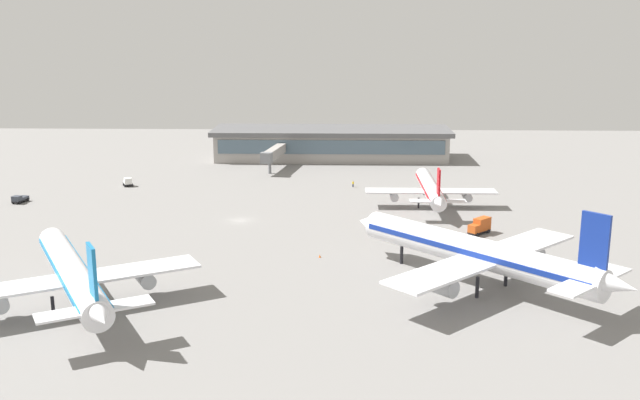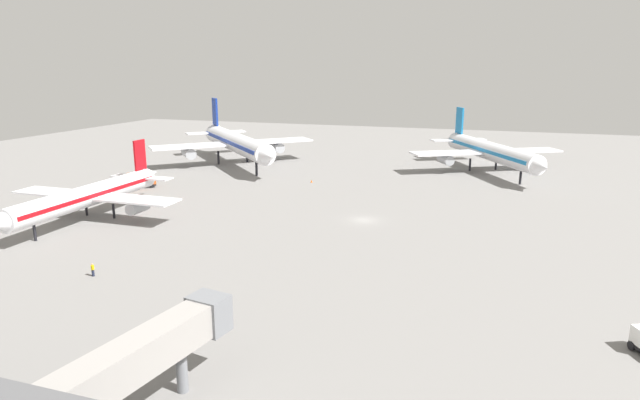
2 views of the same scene
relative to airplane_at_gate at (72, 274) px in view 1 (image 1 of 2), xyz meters
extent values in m
plane|color=gray|center=(-18.46, -51.03, -5.24)|extent=(288.00, 288.00, 0.00)
cube|color=#9E9993|center=(-37.74, -129.03, -1.08)|extent=(72.83, 21.29, 8.33)
cube|color=#4C6070|center=(-37.74, -118.18, 0.11)|extent=(69.92, 0.30, 4.29)
cube|color=#59595B|center=(-37.74, -129.03, 3.68)|extent=(75.74, 22.14, 1.43)
cylinder|color=white|center=(0.26, -0.46, 0.00)|extent=(23.30, 36.77, 4.37)
cone|color=white|center=(10.65, -18.92, 0.00)|extent=(5.76, 5.85, 4.15)
cone|color=white|center=(-10.13, 18.00, 0.66)|extent=(5.73, 6.48, 3.50)
cube|color=#1972B2|center=(0.26, -0.46, 0.33)|extent=(22.60, 35.43, 0.79)
cube|color=white|center=(-0.72, 1.27, -0.44)|extent=(36.02, 24.06, 0.39)
cylinder|color=#A5A8AD|center=(-9.93, -3.92, -1.97)|extent=(4.63, 5.68, 2.40)
cube|color=white|center=(-8.51, 15.12, 0.44)|extent=(14.91, 10.51, 0.31)
cube|color=#1972B2|center=(-8.51, 15.12, 5.68)|extent=(2.28, 3.56, 6.99)
cylinder|color=black|center=(7.08, -12.58, -3.71)|extent=(0.52, 0.52, 3.06)
cylinder|color=black|center=(1.75, 4.02, -3.71)|extent=(0.52, 0.52, 3.06)
cylinder|color=black|center=(-4.35, 0.59, -3.71)|extent=(0.52, 0.52, 3.06)
cylinder|color=white|center=(-62.67, -10.66, 0.69)|extent=(34.73, 35.80, 4.94)
cone|color=white|center=(-46.05, -27.91, 0.69)|extent=(6.81, 6.82, 4.70)
cone|color=white|center=(-79.28, 6.59, 1.43)|extent=(7.13, 7.19, 3.95)
cube|color=navy|center=(-62.67, -10.66, 1.06)|extent=(33.55, 34.57, 0.89)
cube|color=white|center=(-64.23, -9.04, 0.19)|extent=(35.74, 34.79, 0.44)
cylinder|color=#A5A8AD|center=(-55.62, -0.75, -1.54)|extent=(6.01, 6.09, 2.72)
cylinder|color=#A5A8AD|center=(-72.84, -17.34, -1.54)|extent=(6.01, 6.09, 2.72)
cube|color=white|center=(-76.69, 3.90, 1.18)|extent=(15.09, 14.74, 0.36)
cube|color=navy|center=(-76.69, 3.90, 7.11)|extent=(3.38, 3.48, 7.91)
cylinder|color=black|center=(-51.76, -21.99, -3.51)|extent=(0.59, 0.59, 3.46)
cylinder|color=black|center=(-62.31, -5.33, -3.51)|extent=(0.59, 0.59, 3.46)
cylinder|color=black|center=(-68.01, -10.82, -3.51)|extent=(0.59, 0.59, 3.46)
cylinder|color=white|center=(-61.92, -65.93, -0.98)|extent=(3.60, 32.33, 3.56)
cone|color=white|center=(-61.90, -83.15, -0.98)|extent=(3.38, 3.56, 3.38)
cone|color=white|center=(-61.94, -48.70, -0.44)|extent=(2.85, 4.45, 2.84)
cube|color=red|center=(-61.92, -65.93, -0.71)|extent=(3.67, 31.03, 0.64)
cube|color=white|center=(-61.92, -64.31, -1.33)|extent=(30.71, 5.21, 0.32)
cylinder|color=#A5A8AD|center=(-53.32, -64.30, -2.58)|extent=(1.96, 4.20, 1.96)
cylinder|color=#A5A8AD|center=(-70.52, -64.32, -2.58)|extent=(1.96, 4.20, 1.96)
cube|color=white|center=(-61.94, -51.38, -0.62)|extent=(12.29, 2.91, 0.26)
cube|color=red|center=(-61.94, -51.38, 3.64)|extent=(0.39, 3.10, 5.69)
cylinder|color=black|center=(-61.90, -77.24, -4.00)|extent=(0.43, 0.43, 2.49)
cylinder|color=black|center=(-59.08, -63.34, -4.00)|extent=(0.43, 0.43, 2.49)
cylinder|color=black|center=(-64.77, -63.34, -4.00)|extent=(0.43, 0.43, 2.49)
cube|color=black|center=(36.98, -66.26, -4.69)|extent=(2.83, 4.71, 0.30)
cube|color=#333842|center=(37.27, -64.99, -3.94)|extent=(2.25, 2.18, 1.20)
cube|color=#3F596B|center=(37.45, -64.20, -3.70)|extent=(1.57, 0.43, 0.67)
cube|color=#333842|center=(36.78, -67.14, -4.24)|extent=(2.43, 2.96, 0.60)
cylinder|color=black|center=(36.39, -64.55, -4.84)|extent=(0.47, 0.85, 0.80)
cylinder|color=black|center=(38.25, -64.97, -4.84)|extent=(0.47, 0.85, 0.80)
cylinder|color=black|center=(35.71, -67.55, -4.84)|extent=(0.47, 0.85, 0.80)
cylinder|color=black|center=(37.56, -67.97, -4.84)|extent=(0.47, 0.85, 0.80)
cube|color=black|center=(16.26, -85.60, -4.69)|extent=(3.08, 3.70, 0.30)
cube|color=white|center=(15.96, -84.97, -3.74)|extent=(2.49, 2.44, 1.60)
cube|color=#3F596B|center=(15.61, -84.23, -3.42)|extent=(1.48, 0.75, 0.90)
cube|color=white|center=(16.64, -86.41, -4.29)|extent=(2.32, 2.08, 0.50)
cylinder|color=black|center=(14.92, -84.99, -4.84)|extent=(0.61, 0.85, 0.80)
cylinder|color=black|center=(16.64, -84.18, -4.84)|extent=(0.61, 0.85, 0.80)
cylinder|color=black|center=(15.87, -87.02, -4.84)|extent=(0.61, 0.85, 0.80)
cylinder|color=black|center=(17.59, -86.21, -4.84)|extent=(0.61, 0.85, 0.80)
cube|color=black|center=(-69.32, -41.69, -4.69)|extent=(5.33, 5.28, 0.30)
cube|color=#BF4C19|center=(-67.96, -40.36, -3.74)|extent=(2.62, 2.62, 1.60)
cube|color=#3F596B|center=(-67.39, -39.79, -3.42)|extent=(1.18, 1.19, 0.90)
cube|color=#BF4C19|center=(-69.96, -42.32, -3.24)|extent=(4.04, 4.02, 2.60)
cylinder|color=black|center=(-68.59, -39.64, -4.84)|extent=(0.78, 0.77, 0.80)
cylinder|color=black|center=(-67.26, -40.99, -4.84)|extent=(0.78, 0.77, 0.80)
cylinder|color=black|center=(-71.38, -42.39, -4.84)|extent=(0.78, 0.77, 0.80)
cylinder|color=black|center=(-70.05, -43.74, -4.84)|extent=(0.78, 0.77, 0.80)
cylinder|color=#1E2338|center=(-44.03, -85.91, -4.82)|extent=(0.45, 0.45, 0.85)
cylinder|color=yellow|center=(-44.03, -85.91, -4.09)|extent=(0.54, 0.54, 0.60)
sphere|color=tan|center=(-44.03, -85.91, -3.68)|extent=(0.22, 0.22, 0.22)
cylinder|color=yellow|center=(-44.19, -85.74, -4.09)|extent=(0.10, 0.10, 0.54)
cylinder|color=yellow|center=(-43.86, -86.09, -4.09)|extent=(0.10, 0.10, 0.54)
cube|color=#9E9993|center=(-21.18, -109.39, -0.04)|extent=(5.39, 17.24, 2.80)
cylinder|color=slate|center=(-20.19, -103.51, -3.34)|extent=(0.90, 0.90, 3.80)
cube|color=slate|center=(-19.60, -100.00, -0.04)|extent=(3.48, 2.88, 3.08)
cone|color=#EA590C|center=(-36.91, -25.11, -4.94)|extent=(0.44, 0.44, 0.60)
camera|label=1|loc=(-40.56, 104.37, 36.80)|focal=41.14mm
camera|label=2|loc=(2.14, -136.05, 19.76)|focal=30.31mm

